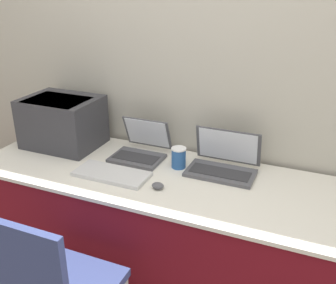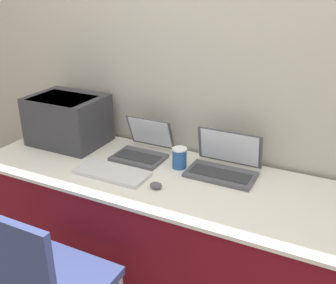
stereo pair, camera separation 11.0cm
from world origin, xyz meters
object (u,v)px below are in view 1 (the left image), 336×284
Objects in this scene: printer at (62,120)px; laptop_right at (223,163)px; external_keyboard at (112,174)px; mouse at (158,186)px; laptop_left at (141,149)px; coffee_cup at (179,158)px.

laptop_right is (1.00, 0.04, -0.11)m from printer.
external_keyboard is 0.28m from mouse.
mouse is at bearing -5.82° from external_keyboard.
mouse is (0.25, -0.30, -0.03)m from laptop_left.
laptop_left is (0.51, 0.04, -0.11)m from printer.
printer is 1.53× the size of laptop_left.
laptop_left is at bearing 83.54° from external_keyboard.
printer is 0.77m from coffee_cup.
coffee_cup is (0.76, -0.01, -0.10)m from printer.
laptop_left is at bearing 169.72° from coffee_cup.
printer is 3.85× the size of coffee_cup.
laptop_right reaches higher than external_keyboard.
laptop_left reaches higher than coffee_cup.
coffee_cup is at bearing -0.77° from printer.
printer reaches higher than external_keyboard.
printer is 0.56m from external_keyboard.
printer is 1.01m from laptop_right.
laptop_left is 0.49m from laptop_right.
coffee_cup is 1.85× the size of mouse.
mouse is at bearing -128.08° from laptop_right.
mouse reaches higher than external_keyboard.
laptop_right is 0.39m from mouse.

